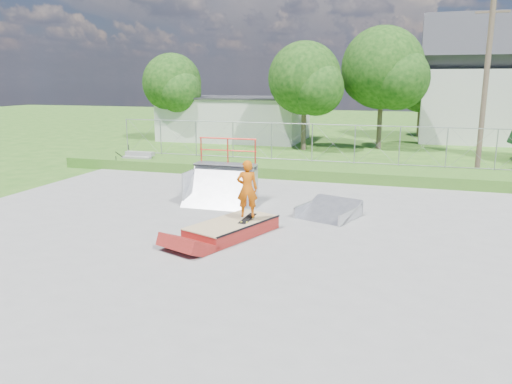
% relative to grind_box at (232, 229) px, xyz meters
% --- Properties ---
extents(ground, '(120.00, 120.00, 0.00)m').
position_rel_grind_box_xyz_m(ground, '(0.21, 0.09, -0.20)').
color(ground, '#2D601B').
rests_on(ground, ground).
extents(concrete_pad, '(20.00, 16.00, 0.04)m').
position_rel_grind_box_xyz_m(concrete_pad, '(0.21, 0.09, -0.18)').
color(concrete_pad, gray).
rests_on(concrete_pad, ground).
extents(grass_berm, '(24.00, 3.00, 0.50)m').
position_rel_grind_box_xyz_m(grass_berm, '(0.21, 9.59, 0.05)').
color(grass_berm, '#2D601B').
rests_on(grass_berm, ground).
extents(grind_box, '(2.22, 3.04, 0.41)m').
position_rel_grind_box_xyz_m(grind_box, '(0.00, 0.00, 0.00)').
color(grind_box, maroon).
rests_on(grind_box, concrete_pad).
extents(quarter_pipe, '(2.29, 1.95, 2.26)m').
position_rel_grind_box_xyz_m(quarter_pipe, '(-1.66, 3.27, 0.93)').
color(quarter_pipe, '#9D9FA5').
rests_on(quarter_pipe, concrete_pad).
extents(flat_bank_ramp, '(2.09, 2.16, 0.50)m').
position_rel_grind_box_xyz_m(flat_bank_ramp, '(2.30, 2.67, 0.04)').
color(flat_bank_ramp, '#9D9FA5').
rests_on(flat_bank_ramp, concrete_pad).
extents(skateboard, '(0.34, 0.82, 0.13)m').
position_rel_grind_box_xyz_m(skateboard, '(0.37, 0.26, 0.25)').
color(skateboard, black).
rests_on(skateboard, grind_box).
extents(skater, '(0.68, 0.55, 1.63)m').
position_rel_grind_box_xyz_m(skater, '(0.37, 0.26, 1.06)').
color(skater, '#CC5509').
rests_on(skater, grind_box).
extents(concrete_stairs, '(1.50, 1.60, 0.80)m').
position_rel_grind_box_xyz_m(concrete_stairs, '(-8.29, 8.79, 0.20)').
color(concrete_stairs, gray).
rests_on(concrete_stairs, ground).
extents(chain_link_fence, '(20.00, 0.06, 1.80)m').
position_rel_grind_box_xyz_m(chain_link_fence, '(0.21, 10.59, 1.20)').
color(chain_link_fence, gray).
rests_on(chain_link_fence, grass_berm).
extents(utility_building_flat, '(10.00, 6.00, 3.00)m').
position_rel_grind_box_xyz_m(utility_building_flat, '(-7.79, 22.09, 1.30)').
color(utility_building_flat, beige).
rests_on(utility_building_flat, ground).
extents(gable_house, '(8.40, 6.08, 8.94)m').
position_rel_grind_box_xyz_m(gable_house, '(9.21, 26.09, 3.63)').
color(gable_house, beige).
rests_on(gable_house, ground).
extents(utility_pole, '(0.24, 0.24, 8.00)m').
position_rel_grind_box_xyz_m(utility_pole, '(7.71, 12.09, 3.80)').
color(utility_pole, brown).
rests_on(utility_pole, ground).
extents(tree_left_near, '(4.76, 4.48, 6.65)m').
position_rel_grind_box_xyz_m(tree_left_near, '(-1.54, 17.92, 4.03)').
color(tree_left_near, brown).
rests_on(tree_left_near, ground).
extents(tree_center, '(5.44, 5.12, 7.60)m').
position_rel_grind_box_xyz_m(tree_center, '(3.00, 19.90, 4.64)').
color(tree_center, brown).
rests_on(tree_center, ground).
extents(tree_left_far, '(4.42, 4.16, 6.18)m').
position_rel_grind_box_xyz_m(tree_left_far, '(-11.56, 19.94, 3.73)').
color(tree_left_far, brown).
rests_on(tree_left_far, ground).
extents(tree_back_mid, '(4.08, 3.84, 5.70)m').
position_rel_grind_box_xyz_m(tree_back_mid, '(5.42, 27.95, 3.43)').
color(tree_back_mid, brown).
rests_on(tree_back_mid, ground).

